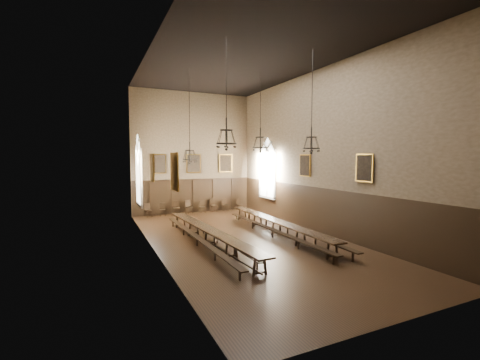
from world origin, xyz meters
TOP-DOWN VIEW (x-y plane):
  - floor at (0.00, 0.00)m, footprint 9.00×18.00m
  - ceiling at (0.00, 0.00)m, footprint 9.00×18.00m
  - wall_back at (0.00, 9.01)m, footprint 9.00×0.02m
  - wall_front at (0.00, -9.01)m, footprint 9.00×0.02m
  - wall_left at (-4.51, 0.00)m, footprint 0.02×18.00m
  - wall_right at (4.51, 0.00)m, footprint 0.02×18.00m
  - wainscot_panelling at (0.00, 0.00)m, footprint 9.00×18.00m
  - table_left at (-1.95, -0.22)m, footprint 1.31×9.94m
  - table_right at (2.03, 0.27)m, footprint 0.91×10.07m
  - bench_left_outer at (-2.55, -0.08)m, footprint 0.42×10.18m
  - bench_left_inner at (-1.48, 0.08)m, footprint 0.30×9.18m
  - bench_right_inner at (1.52, -0.19)m, footprint 0.30×10.02m
  - bench_right_outer at (2.53, -0.05)m, footprint 0.52×10.54m
  - chair_0 at (-3.45, 8.47)m, footprint 0.52×0.52m
  - chair_1 at (-2.44, 8.47)m, footprint 0.46×0.46m
  - chair_2 at (-1.44, 8.51)m, footprint 0.47×0.47m
  - chair_3 at (-0.48, 8.61)m, footprint 0.54×0.54m
  - chair_4 at (0.55, 8.51)m, footprint 0.39×0.39m
  - chair_5 at (1.45, 8.57)m, footprint 0.45×0.45m
  - chair_6 at (2.42, 8.59)m, footprint 0.41×0.41m
  - chair_7 at (3.62, 8.54)m, footprint 0.48×0.48m
  - chandelier_back_left at (-2.00, 2.85)m, footprint 0.79×0.79m
  - chandelier_back_right at (1.99, 2.07)m, footprint 0.93×0.93m
  - chandelier_front_left at (-1.92, -2.24)m, footprint 0.84×0.84m
  - chandelier_front_right at (2.15, -2.49)m, footprint 0.79×0.79m
  - portrait_back_0 at (-2.60, 8.88)m, footprint 1.10×0.12m
  - portrait_back_1 at (0.00, 8.88)m, footprint 1.10×0.12m
  - portrait_back_2 at (2.60, 8.88)m, footprint 1.10×0.12m
  - portrait_left_0 at (-4.38, 1.00)m, footprint 0.12×1.00m
  - portrait_left_1 at (-4.38, -3.50)m, footprint 0.12×1.00m
  - portrait_right_0 at (4.38, 1.00)m, footprint 0.12×1.00m
  - portrait_right_1 at (4.38, -3.50)m, footprint 0.12×1.00m
  - window_right at (4.43, 5.50)m, footprint 0.20×2.20m
  - window_left at (-4.43, 5.50)m, footprint 0.20×2.20m

SIDE VIEW (x-z plane):
  - floor at x=0.00m, z-range -0.02..0.00m
  - chair_7 at x=3.62m, z-range -0.17..0.69m
  - bench_left_inner at x=-1.48m, z-range 0.06..0.47m
  - chair_4 at x=0.55m, z-range -0.17..0.71m
  - chair_1 at x=-2.44m, z-range -0.18..0.72m
  - chair_6 at x=2.42m, z-range -0.18..0.74m
  - chair_0 at x=-3.45m, z-range -0.19..0.76m
  - bench_right_inner at x=1.52m, z-range 0.06..0.51m
  - bench_left_outer at x=-2.55m, z-range 0.06..0.52m
  - chair_3 at x=-0.48m, z-range -0.19..0.78m
  - bench_right_outer at x=2.53m, z-range 0.06..0.54m
  - chair_5 at x=1.45m, z-range -0.20..0.82m
  - chair_2 at x=-1.44m, z-range -0.20..0.82m
  - table_left at x=-1.95m, z-range 0.00..0.77m
  - table_right at x=2.03m, z-range 0.00..0.78m
  - wainscot_panelling at x=0.00m, z-range 0.00..2.50m
  - window_right at x=4.43m, z-range 1.10..5.70m
  - window_left at x=-4.43m, z-range 1.10..5.70m
  - portrait_back_0 at x=-2.60m, z-range 3.00..4.40m
  - portrait_back_1 at x=0.00m, z-range 3.00..4.40m
  - portrait_back_2 at x=2.60m, z-range 3.00..4.40m
  - portrait_left_0 at x=-4.38m, z-range 3.05..4.35m
  - portrait_left_1 at x=-4.38m, z-range 3.05..4.35m
  - portrait_right_0 at x=4.38m, z-range 3.05..4.35m
  - portrait_right_1 at x=4.38m, z-range 3.05..4.35m
  - chandelier_back_left at x=-2.00m, z-range 1.88..6.97m
  - wall_back at x=0.00m, z-range 0.00..9.00m
  - wall_front at x=0.00m, z-range 0.00..9.00m
  - wall_left at x=-4.51m, z-range 0.00..9.00m
  - wall_right at x=4.51m, z-range 0.00..9.00m
  - chandelier_front_right at x=2.15m, z-range 2.64..7.19m
  - chandelier_back_right at x=1.99m, z-range 2.80..7.23m
  - chandelier_front_left at x=-1.92m, z-range 2.84..7.24m
  - ceiling at x=0.00m, z-range 9.00..9.02m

